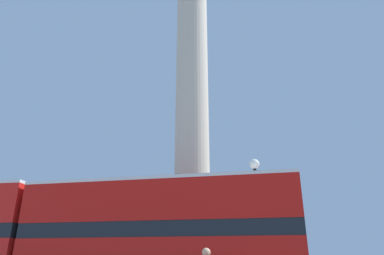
% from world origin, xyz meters
% --- Properties ---
extents(monument_column, '(5.15, 5.15, 22.17)m').
position_xyz_m(monument_column, '(0.00, 0.00, 8.18)').
color(monument_column, '#BCB29E').
rests_on(monument_column, ground_plane).
extents(bus_c, '(10.50, 3.12, 4.31)m').
position_xyz_m(bus_c, '(0.34, -6.14, 2.38)').
color(bus_c, '#B7140F').
rests_on(bus_c, ground_plane).
extents(equestrian_statue, '(3.83, 2.77, 6.16)m').
position_xyz_m(equestrian_statue, '(-10.78, 2.43, 1.73)').
color(equestrian_statue, '#BCB29E').
rests_on(equestrian_statue, ground_plane).
extents(street_lamp, '(0.43, 0.43, 5.45)m').
position_xyz_m(street_lamp, '(3.93, -4.46, 3.11)').
color(street_lamp, black).
rests_on(street_lamp, ground_plane).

